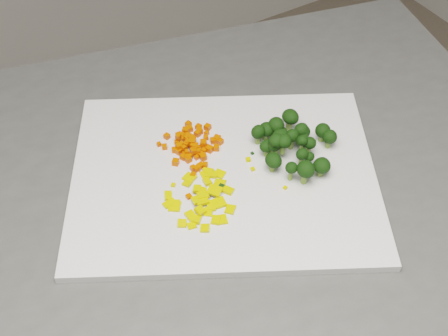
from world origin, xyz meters
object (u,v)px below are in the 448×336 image
cutting_board (224,176)px  carrot_pile (190,141)px  pepper_pile (201,196)px  broccoli_pile (293,141)px

cutting_board → carrot_pile: size_ratio=4.50×
pepper_pile → carrot_pile: bearing=69.4°
carrot_pile → broccoli_pile: size_ratio=0.83×
cutting_board → pepper_pile: (-0.05, -0.02, 0.01)m
cutting_board → carrot_pile: bearing=103.6°
carrot_pile → broccoli_pile: broccoli_pile is taller
carrot_pile → cutting_board: bearing=-76.4°
broccoli_pile → cutting_board: bearing=169.7°
carrot_pile → pepper_pile: bearing=-110.6°
cutting_board → broccoli_pile: (0.10, -0.02, 0.03)m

